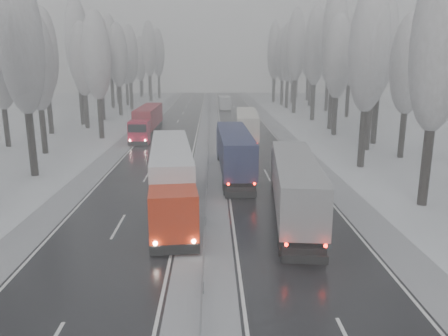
{
  "coord_description": "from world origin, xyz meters",
  "views": [
    {
      "loc": [
        0.47,
        -12.9,
        9.68
      ],
      "look_at": [
        1.3,
        17.77,
        2.2
      ],
      "focal_mm": 35.0,
      "sensor_mm": 36.0,
      "label": 1
    }
  ],
  "objects_px": {
    "box_truck_distant": "(224,103)",
    "truck_red_red": "(147,119)",
    "truck_red_white": "(171,173)",
    "truck_grey_tarp": "(294,181)",
    "truck_blue_box": "(234,149)",
    "truck_cream_box": "(247,124)"
  },
  "relations": [
    {
      "from": "truck_blue_box",
      "to": "box_truck_distant",
      "type": "relative_size",
      "value": 2.09
    },
    {
      "from": "truck_cream_box",
      "to": "box_truck_distant",
      "type": "relative_size",
      "value": 2.02
    },
    {
      "from": "box_truck_distant",
      "to": "truck_red_red",
      "type": "relative_size",
      "value": 0.5
    },
    {
      "from": "truck_cream_box",
      "to": "truck_blue_box",
      "type": "bearing_deg",
      "value": -95.64
    },
    {
      "from": "truck_grey_tarp",
      "to": "box_truck_distant",
      "type": "bearing_deg",
      "value": 98.28
    },
    {
      "from": "box_truck_distant",
      "to": "truck_red_white",
      "type": "distance_m",
      "value": 63.67
    },
    {
      "from": "truck_grey_tarp",
      "to": "truck_cream_box",
      "type": "bearing_deg",
      "value": 98.01
    },
    {
      "from": "truck_blue_box",
      "to": "truck_red_red",
      "type": "height_order",
      "value": "truck_blue_box"
    },
    {
      "from": "truck_red_white",
      "to": "box_truck_distant",
      "type": "bearing_deg",
      "value": 79.19
    },
    {
      "from": "truck_cream_box",
      "to": "truck_red_white",
      "type": "bearing_deg",
      "value": -102.94
    },
    {
      "from": "truck_blue_box",
      "to": "box_truck_distant",
      "type": "xyz_separation_m",
      "value": [
        0.69,
        54.65,
        -0.93
      ]
    },
    {
      "from": "truck_grey_tarp",
      "to": "box_truck_distant",
      "type": "relative_size",
      "value": 2.08
    },
    {
      "from": "box_truck_distant",
      "to": "truck_red_red",
      "type": "xyz_separation_m",
      "value": [
        -11.19,
        -33.53,
        0.81
      ]
    },
    {
      "from": "truck_cream_box",
      "to": "truck_red_red",
      "type": "xyz_separation_m",
      "value": [
        -12.88,
        5.21,
        -0.03
      ]
    },
    {
      "from": "truck_red_white",
      "to": "truck_red_red",
      "type": "height_order",
      "value": "truck_red_white"
    },
    {
      "from": "truck_cream_box",
      "to": "box_truck_distant",
      "type": "xyz_separation_m",
      "value": [
        -1.69,
        38.73,
        -0.84
      ]
    },
    {
      "from": "truck_grey_tarp",
      "to": "truck_blue_box",
      "type": "bearing_deg",
      "value": 113.34
    },
    {
      "from": "box_truck_distant",
      "to": "truck_red_white",
      "type": "height_order",
      "value": "truck_red_white"
    },
    {
      "from": "truck_red_red",
      "to": "truck_red_white",
      "type": "bearing_deg",
      "value": -78.39
    },
    {
      "from": "truck_blue_box",
      "to": "box_truck_distant",
      "type": "bearing_deg",
      "value": 87.85
    },
    {
      "from": "truck_cream_box",
      "to": "truck_red_red",
      "type": "height_order",
      "value": "truck_cream_box"
    },
    {
      "from": "truck_grey_tarp",
      "to": "truck_cream_box",
      "type": "height_order",
      "value": "truck_grey_tarp"
    }
  ]
}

